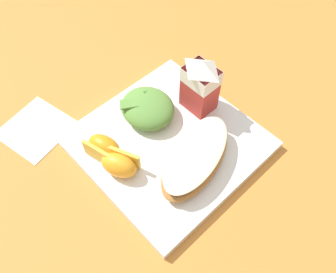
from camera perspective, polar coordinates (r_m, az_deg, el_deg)
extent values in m
plane|color=#C67A33|center=(0.61, 0.00, -1.37)|extent=(3.00, 3.00, 0.00)
cube|color=white|center=(0.61, 0.00, -0.96)|extent=(0.28, 0.28, 0.02)
ellipsoid|color=#A87038|center=(0.57, 4.59, -3.60)|extent=(0.12, 0.19, 0.03)
ellipsoid|color=brown|center=(0.56, 4.67, -3.04)|extent=(0.11, 0.17, 0.01)
ellipsoid|color=beige|center=(0.55, 4.72, -2.66)|extent=(0.12, 0.18, 0.01)
ellipsoid|color=#5B8E3D|center=(0.62, -3.35, 4.68)|extent=(0.10, 0.09, 0.04)
cube|color=#5B8E3D|center=(0.61, -6.36, 5.39)|extent=(0.04, 0.04, 0.01)
cube|color=#3D7028|center=(0.62, -5.02, 5.58)|extent=(0.04, 0.04, 0.01)
cube|color=#336023|center=(0.61, -3.73, 5.63)|extent=(0.03, 0.04, 0.02)
cube|color=#3D7028|center=(0.62, -2.36, 6.71)|extent=(0.03, 0.04, 0.01)
cube|color=#B7332D|center=(0.62, 5.21, 7.78)|extent=(0.06, 0.04, 0.09)
cube|color=white|center=(0.59, 5.44, 9.79)|extent=(0.06, 0.04, 0.03)
pyramid|color=white|center=(0.58, 5.63, 11.45)|extent=(0.06, 0.04, 0.02)
ellipsoid|color=orange|center=(0.58, -10.36, -1.70)|extent=(0.07, 0.05, 0.04)
cube|color=gold|center=(0.57, -11.35, -2.84)|extent=(0.06, 0.02, 0.03)
ellipsoid|color=orange|center=(0.56, -8.03, -4.68)|extent=(0.07, 0.06, 0.04)
cube|color=gold|center=(0.56, -7.27, -3.37)|extent=(0.05, 0.03, 0.03)
cube|color=white|center=(0.68, -20.74, 1.23)|extent=(0.13, 0.13, 0.00)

